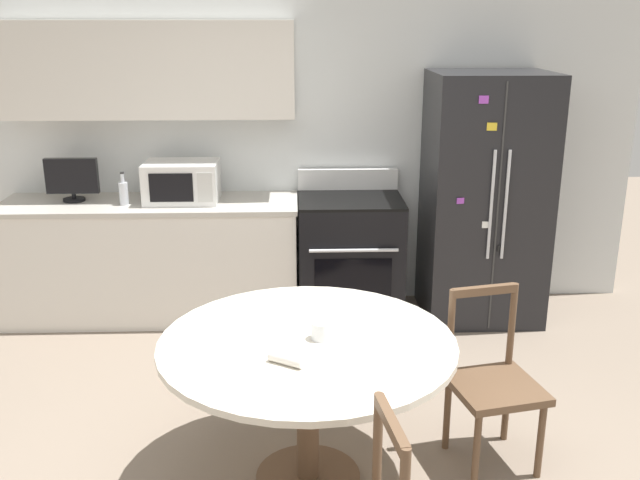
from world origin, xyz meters
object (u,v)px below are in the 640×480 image
at_px(counter_bottle, 124,192).
at_px(dining_chair_right, 493,384).
at_px(microwave, 182,182).
at_px(candle_glass, 321,332).
at_px(refrigerator, 484,199).
at_px(countertop_tv, 72,178).
at_px(oven_range, 350,256).

xyz_separation_m(counter_bottle, dining_chair_right, (2.22, -1.87, -0.56)).
xyz_separation_m(microwave, dining_chair_right, (1.82, -1.96, -0.61)).
relative_size(dining_chair_right, candle_glass, 9.49).
xyz_separation_m(refrigerator, countertop_tv, (-3.03, 0.10, 0.16)).
bearing_deg(countertop_tv, refrigerator, -1.98).
relative_size(oven_range, counter_bottle, 4.49).
distance_m(oven_range, dining_chair_right, 2.01).
bearing_deg(counter_bottle, dining_chair_right, -40.09).
bearing_deg(dining_chair_right, countertop_tv, -49.48).
distance_m(refrigerator, counter_bottle, 2.64).
height_order(refrigerator, counter_bottle, refrigerator).
relative_size(counter_bottle, dining_chair_right, 0.27).
bearing_deg(candle_glass, oven_range, 81.84).
xyz_separation_m(refrigerator, microwave, (-2.23, 0.07, 0.13)).
relative_size(refrigerator, microwave, 3.45).
bearing_deg(countertop_tv, oven_range, -1.95).
bearing_deg(microwave, candle_glass, -65.62).
height_order(refrigerator, countertop_tv, refrigerator).
bearing_deg(refrigerator, oven_range, 177.95).
bearing_deg(dining_chair_right, counter_bottle, -52.30).
bearing_deg(dining_chair_right, oven_range, -85.47).
bearing_deg(candle_glass, refrigerator, 57.48).
relative_size(countertop_tv, dining_chair_right, 0.42).
distance_m(microwave, countertop_tv, 0.81).
bearing_deg(microwave, refrigerator, -1.76).
bearing_deg(countertop_tv, candle_glass, -50.48).
bearing_deg(dining_chair_right, microwave, -59.36).
distance_m(refrigerator, candle_glass, 2.39).
xyz_separation_m(microwave, candle_glass, (0.94, -2.08, -0.25)).
xyz_separation_m(oven_range, candle_glass, (-0.29, -2.05, 0.33)).
distance_m(oven_range, candle_glass, 2.09).
xyz_separation_m(oven_range, counter_bottle, (-1.65, -0.05, 0.52)).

